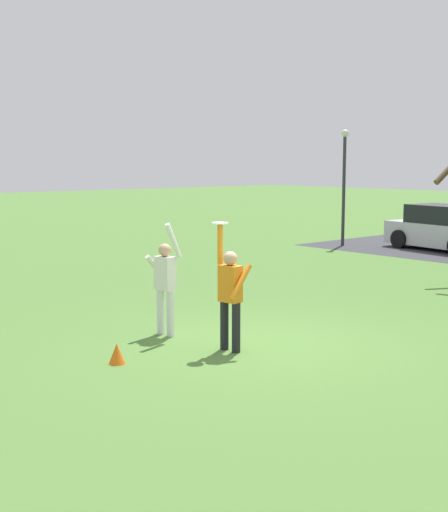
{
  "coord_description": "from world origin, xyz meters",
  "views": [
    {
      "loc": [
        8.26,
        -7.97,
        3.07
      ],
      "look_at": [
        -0.84,
        -0.05,
        1.45
      ],
      "focal_mm": 48.87,
      "sensor_mm": 36.0,
      "label": 1
    }
  ],
  "objects_px": {
    "person_catcher": "(230,292)",
    "frisbee_disc": "(220,223)",
    "parked_car_silver": "(444,229)",
    "field_cone_orange": "(117,354)",
    "person_defender": "(165,281)",
    "lamppost_by_lot": "(344,176)"
  },
  "relations": [
    {
      "from": "person_defender",
      "to": "frisbee_disc",
      "type": "xyz_separation_m",
      "value": [
        1.34,
        0.14,
        1.11
      ]
    },
    {
      "from": "parked_car_silver",
      "to": "person_defender",
      "type": "bearing_deg",
      "value": -68.48
    },
    {
      "from": "parked_car_silver",
      "to": "field_cone_orange",
      "type": "distance_m",
      "value": 16.87
    },
    {
      "from": "person_defender",
      "to": "parked_car_silver",
      "type": "xyz_separation_m",
      "value": [
        -3.42,
        14.64,
        -0.25
      ]
    },
    {
      "from": "lamppost_by_lot",
      "to": "field_cone_orange",
      "type": "distance_m",
      "value": 16.64
    },
    {
      "from": "person_defender",
      "to": "lamppost_by_lot",
      "type": "distance_m",
      "value": 14.65
    },
    {
      "from": "lamppost_by_lot",
      "to": "frisbee_disc",
      "type": "bearing_deg",
      "value": -58.3
    },
    {
      "from": "frisbee_disc",
      "to": "parked_car_silver",
      "type": "relative_size",
      "value": 0.06
    },
    {
      "from": "person_catcher",
      "to": "parked_car_silver",
      "type": "relative_size",
      "value": 0.48
    },
    {
      "from": "person_defender",
      "to": "parked_car_silver",
      "type": "distance_m",
      "value": 15.04
    },
    {
      "from": "person_defender",
      "to": "lamppost_by_lot",
      "type": "relative_size",
      "value": 0.48
    },
    {
      "from": "parked_car_silver",
      "to": "lamppost_by_lot",
      "type": "distance_m",
      "value": 4.04
    },
    {
      "from": "person_defender",
      "to": "lamppost_by_lot",
      "type": "height_order",
      "value": "lamppost_by_lot"
    },
    {
      "from": "lamppost_by_lot",
      "to": "field_cone_orange",
      "type": "relative_size",
      "value": 13.31
    },
    {
      "from": "person_catcher",
      "to": "lamppost_by_lot",
      "type": "bearing_deg",
      "value": -63.58
    },
    {
      "from": "person_catcher",
      "to": "frisbee_disc",
      "type": "relative_size",
      "value": 7.89
    },
    {
      "from": "person_catcher",
      "to": "lamppost_by_lot",
      "type": "distance_m",
      "value": 15.27
    },
    {
      "from": "person_catcher",
      "to": "lamppost_by_lot",
      "type": "xyz_separation_m",
      "value": [
        -8.15,
        12.81,
        1.6
      ]
    },
    {
      "from": "person_catcher",
      "to": "parked_car_silver",
      "type": "bearing_deg",
      "value": -77.08
    },
    {
      "from": "lamppost_by_lot",
      "to": "person_catcher",
      "type": "bearing_deg",
      "value": -57.53
    },
    {
      "from": "person_defender",
      "to": "frisbee_disc",
      "type": "height_order",
      "value": "frisbee_disc"
    },
    {
      "from": "person_catcher",
      "to": "field_cone_orange",
      "type": "relative_size",
      "value": 6.5
    }
  ]
}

